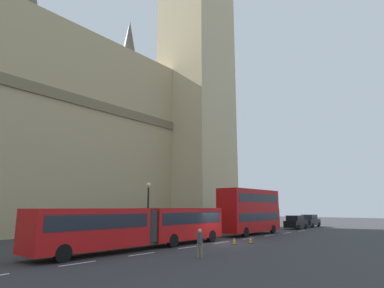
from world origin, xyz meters
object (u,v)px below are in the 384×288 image
at_px(traffic_cone_middle, 251,240).
at_px(street_lamp, 148,206).
at_px(double_decker_bus, 250,210).
at_px(traffic_cone_west, 234,241).
at_px(pedestrian_near_cones, 200,242).
at_px(sedan_lead, 296,222).
at_px(clock_tower, 196,0).
at_px(articulated_bus, 143,224).
at_px(sedan_trailing, 310,221).

xyz_separation_m(traffic_cone_middle, street_lamp, (-3.53, 8.78, 2.77)).
height_order(double_decker_bus, traffic_cone_west, double_decker_bus).
distance_m(traffic_cone_west, pedestrian_near_cones, 7.75).
distance_m(double_decker_bus, sedan_lead, 12.54).
distance_m(sedan_lead, street_lamp, 24.23).
relative_size(clock_tower, double_decker_bus, 7.64).
height_order(clock_tower, street_lamp, clock_tower).
relative_size(articulated_bus, traffic_cone_middle, 29.24).
height_order(sedan_trailing, pedestrian_near_cones, sedan_trailing).
height_order(traffic_cone_west, pedestrian_near_cones, pedestrian_near_cones).
bearing_deg(pedestrian_near_cones, traffic_cone_middle, 9.92).
bearing_deg(clock_tower, traffic_cone_middle, -131.07).
relative_size(double_decker_bus, street_lamp, 1.85).
relative_size(sedan_trailing, traffic_cone_west, 7.59).
relative_size(double_decker_bus, sedan_trailing, 2.22).
relative_size(clock_tower, traffic_cone_west, 128.80).
height_order(clock_tower, articulated_bus, clock_tower).
height_order(articulated_bus, street_lamp, street_lamp).
bearing_deg(sedan_lead, articulated_bus, 179.61).
height_order(articulated_bus, traffic_cone_west, articulated_bus).
bearing_deg(traffic_cone_west, articulated_bus, 151.23).
distance_m(sedan_lead, sedan_trailing, 6.28).
xyz_separation_m(sedan_lead, traffic_cone_middle, (-20.15, -4.08, -0.63)).
relative_size(traffic_cone_middle, pedestrian_near_cones, 0.34).
relative_size(sedan_lead, traffic_cone_middle, 7.59).
xyz_separation_m(articulated_bus, pedestrian_near_cones, (-0.74, -5.85, -0.83)).
xyz_separation_m(clock_tower, traffic_cone_middle, (-15.92, -18.26, -38.88)).
height_order(articulated_bus, double_decker_bus, double_decker_bus).
bearing_deg(clock_tower, street_lamp, -154.00).
bearing_deg(traffic_cone_middle, street_lamp, 111.92).
relative_size(articulated_bus, sedan_trailing, 3.85).
bearing_deg(traffic_cone_middle, sedan_trailing, 9.33).
height_order(articulated_bus, traffic_cone_middle, articulated_bus).
bearing_deg(traffic_cone_west, street_lamp, 103.24).
bearing_deg(sedan_trailing, pedestrian_near_cones, -170.52).
bearing_deg(double_decker_bus, sedan_lead, -0.91).
xyz_separation_m(clock_tower, traffic_cone_west, (-17.53, -17.66, -38.88)).
xyz_separation_m(clock_tower, street_lamp, (-19.45, -9.49, -36.11)).
bearing_deg(street_lamp, double_decker_bus, -21.79).
bearing_deg(articulated_bus, traffic_cone_middle, -27.28).
distance_m(street_lamp, pedestrian_near_cones, 11.92).
bearing_deg(sedan_lead, street_lamp, 168.77).
bearing_deg(pedestrian_near_cones, sedan_lead, 10.97).
xyz_separation_m(clock_tower, double_decker_bus, (-8.18, -13.99, -36.46)).
distance_m(articulated_bus, double_decker_bus, 16.04).
bearing_deg(traffic_cone_middle, sedan_lead, 11.44).
xyz_separation_m(clock_tower, sedan_lead, (4.23, -14.19, -38.25)).
bearing_deg(traffic_cone_west, sedan_trailing, 7.59).
distance_m(sedan_trailing, pedestrian_near_cones, 35.93).
xyz_separation_m(traffic_cone_west, street_lamp, (-1.92, 8.17, 2.77)).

